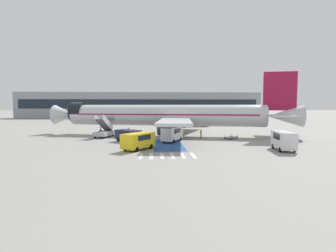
{
  "coord_description": "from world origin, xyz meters",
  "views": [
    {
      "loc": [
        -3.26,
        -50.33,
        5.68
      ],
      "look_at": [
        -0.45,
        -3.02,
        2.05
      ],
      "focal_mm": 28.0,
      "sensor_mm": 36.0,
      "label": 1
    }
  ],
  "objects_px": {
    "ground_crew_0": "(128,132)",
    "ground_crew_1": "(125,133)",
    "ground_crew_2": "(201,133)",
    "service_van_2": "(138,140)",
    "fuel_tanker": "(194,121)",
    "service_van_0": "(172,133)",
    "boarding_stairs_forward": "(104,132)",
    "service_van_1": "(284,139)",
    "baggage_cart": "(231,137)",
    "terminal_building": "(141,105)",
    "airliner": "(168,115)",
    "service_van_3": "(128,135)",
    "ground_crew_3": "(133,133)"
  },
  "relations": [
    {
      "from": "ground_crew_0",
      "to": "ground_crew_1",
      "type": "bearing_deg",
      "value": 91.7
    },
    {
      "from": "ground_crew_2",
      "to": "service_van_2",
      "type": "bearing_deg",
      "value": -48.69
    },
    {
      "from": "fuel_tanker",
      "to": "service_van_0",
      "type": "distance_m",
      "value": 31.29
    },
    {
      "from": "boarding_stairs_forward",
      "to": "service_van_1",
      "type": "height_order",
      "value": "boarding_stairs_forward"
    },
    {
      "from": "boarding_stairs_forward",
      "to": "service_van_1",
      "type": "xyz_separation_m",
      "value": [
        25.52,
        -15.85,
        0.41
      ]
    },
    {
      "from": "service_van_0",
      "to": "ground_crew_0",
      "type": "relative_size",
      "value": 3.15
    },
    {
      "from": "baggage_cart",
      "to": "ground_crew_0",
      "type": "bearing_deg",
      "value": -148.53
    },
    {
      "from": "fuel_tanker",
      "to": "ground_crew_1",
      "type": "relative_size",
      "value": 5.22
    },
    {
      "from": "terminal_building",
      "to": "service_van_0",
      "type": "bearing_deg",
      "value": -84.22
    },
    {
      "from": "service_van_2",
      "to": "terminal_building",
      "type": "height_order",
      "value": "terminal_building"
    },
    {
      "from": "airliner",
      "to": "service_van_1",
      "type": "distance_m",
      "value": 22.55
    },
    {
      "from": "baggage_cart",
      "to": "service_van_3",
      "type": "bearing_deg",
      "value": -129.39
    },
    {
      "from": "fuel_tanker",
      "to": "ground_crew_0",
      "type": "distance_m",
      "value": 28.62
    },
    {
      "from": "service_van_1",
      "to": "service_van_3",
      "type": "xyz_separation_m",
      "value": [
        -20.6,
        9.5,
        -0.29
      ]
    },
    {
      "from": "service_van_3",
      "to": "service_van_0",
      "type": "bearing_deg",
      "value": -52.0
    },
    {
      "from": "service_van_2",
      "to": "terminal_building",
      "type": "xyz_separation_m",
      "value": [
        -3.78,
        94.35,
        4.75
      ]
    },
    {
      "from": "boarding_stairs_forward",
      "to": "ground_crew_1",
      "type": "bearing_deg",
      "value": -6.89
    },
    {
      "from": "baggage_cart",
      "to": "ground_crew_0",
      "type": "xyz_separation_m",
      "value": [
        -17.97,
        3.4,
        0.77
      ]
    },
    {
      "from": "airliner",
      "to": "ground_crew_2",
      "type": "relative_size",
      "value": 28.86
    },
    {
      "from": "fuel_tanker",
      "to": "ground_crew_3",
      "type": "xyz_separation_m",
      "value": [
        -14.87,
        -25.04,
        -0.67
      ]
    },
    {
      "from": "service_van_1",
      "to": "service_van_2",
      "type": "xyz_separation_m",
      "value": [
        -18.58,
        1.63,
        -0.13
      ]
    },
    {
      "from": "service_van_0",
      "to": "boarding_stairs_forward",
      "type": "bearing_deg",
      "value": 176.14
    },
    {
      "from": "terminal_building",
      "to": "ground_crew_2",
      "type": "bearing_deg",
      "value": -80.43
    },
    {
      "from": "service_van_0",
      "to": "terminal_building",
      "type": "xyz_separation_m",
      "value": [
        -8.78,
        86.82,
        4.68
      ]
    },
    {
      "from": "ground_crew_2",
      "to": "service_van_3",
      "type": "bearing_deg",
      "value": -81.39
    },
    {
      "from": "fuel_tanker",
      "to": "baggage_cart",
      "type": "xyz_separation_m",
      "value": [
        2.19,
        -27.27,
        -1.35
      ]
    },
    {
      "from": "service_van_0",
      "to": "ground_crew_1",
      "type": "xyz_separation_m",
      "value": [
        -8.02,
        5.2,
        -0.41
      ]
    },
    {
      "from": "service_van_3",
      "to": "airliner",
      "type": "bearing_deg",
      "value": 0.97
    },
    {
      "from": "service_van_3",
      "to": "ground_crew_2",
      "type": "xyz_separation_m",
      "value": [
        12.3,
        3.1,
        -0.2
      ]
    },
    {
      "from": "baggage_cart",
      "to": "ground_crew_1",
      "type": "bearing_deg",
      "value": -144.86
    },
    {
      "from": "baggage_cart",
      "to": "ground_crew_3",
      "type": "height_order",
      "value": "ground_crew_3"
    },
    {
      "from": "ground_crew_3",
      "to": "ground_crew_2",
      "type": "bearing_deg",
      "value": -73.22
    },
    {
      "from": "ground_crew_1",
      "to": "ground_crew_2",
      "type": "distance_m",
      "value": 13.42
    },
    {
      "from": "fuel_tanker",
      "to": "terminal_building",
      "type": "bearing_deg",
      "value": -166.66
    },
    {
      "from": "boarding_stairs_forward",
      "to": "service_van_1",
      "type": "distance_m",
      "value": 30.04
    },
    {
      "from": "service_van_2",
      "to": "terminal_building",
      "type": "relative_size",
      "value": 0.04
    },
    {
      "from": "baggage_cart",
      "to": "terminal_building",
      "type": "bearing_deg",
      "value": 145.09
    },
    {
      "from": "service_van_1",
      "to": "baggage_cart",
      "type": "bearing_deg",
      "value": 112.54
    },
    {
      "from": "airliner",
      "to": "ground_crew_0",
      "type": "bearing_deg",
      "value": 120.44
    },
    {
      "from": "ground_crew_2",
      "to": "ground_crew_3",
      "type": "distance_m",
      "value": 12.02
    },
    {
      "from": "service_van_0",
      "to": "terminal_building",
      "type": "height_order",
      "value": "terminal_building"
    },
    {
      "from": "service_van_1",
      "to": "service_van_2",
      "type": "relative_size",
      "value": 0.96
    },
    {
      "from": "ground_crew_2",
      "to": "ground_crew_3",
      "type": "height_order",
      "value": "ground_crew_3"
    },
    {
      "from": "service_van_2",
      "to": "ground_crew_2",
      "type": "relative_size",
      "value": 3.06
    },
    {
      "from": "ground_crew_0",
      "to": "service_van_0",
      "type": "bearing_deg",
      "value": 165.14
    },
    {
      "from": "service_van_3",
      "to": "ground_crew_2",
      "type": "distance_m",
      "value": 12.69
    },
    {
      "from": "boarding_stairs_forward",
      "to": "ground_crew_3",
      "type": "height_order",
      "value": "boarding_stairs_forward"
    },
    {
      "from": "fuel_tanker",
      "to": "ground_crew_1",
      "type": "xyz_separation_m",
      "value": [
        -16.27,
        -24.99,
        -0.64
      ]
    },
    {
      "from": "baggage_cart",
      "to": "terminal_building",
      "type": "relative_size",
      "value": 0.03
    },
    {
      "from": "ground_crew_1",
      "to": "terminal_building",
      "type": "xyz_separation_m",
      "value": [
        -0.76,
        81.62,
        5.09
      ]
    }
  ]
}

